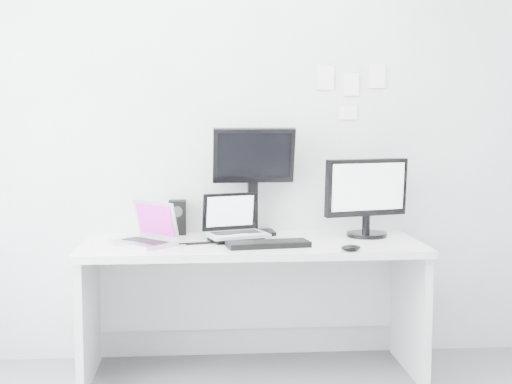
% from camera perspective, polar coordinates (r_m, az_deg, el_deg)
% --- Properties ---
extents(back_wall, '(3.60, 0.00, 3.60)m').
position_cam_1_polar(back_wall, '(4.18, -0.67, 5.29)').
color(back_wall, silver).
rests_on(back_wall, ground).
extents(desk, '(1.80, 0.70, 0.73)m').
position_cam_1_polar(desk, '(3.96, -0.31, -9.14)').
color(desk, silver).
rests_on(desk, ground).
extents(macbook, '(0.39, 0.39, 0.24)m').
position_cam_1_polar(macbook, '(3.82, -8.90, -2.38)').
color(macbook, '#A9AAAE').
rests_on(macbook, desk).
extents(speaker, '(0.10, 0.10, 0.19)m').
position_cam_1_polar(speaker, '(4.15, -6.18, -1.99)').
color(speaker, black).
rests_on(speaker, desk).
extents(dell_laptop, '(0.37, 0.33, 0.26)m').
position_cam_1_polar(dell_laptop, '(3.90, -1.54, -1.97)').
color(dell_laptop, '#B2B3B9').
rests_on(dell_laptop, desk).
extents(rear_monitor, '(0.47, 0.19, 0.62)m').
position_cam_1_polar(rear_monitor, '(4.10, -0.21, 0.96)').
color(rear_monitor, black).
rests_on(rear_monitor, desk).
extents(samsung_monitor, '(0.53, 0.35, 0.45)m').
position_cam_1_polar(samsung_monitor, '(4.08, 8.72, -0.34)').
color(samsung_monitor, black).
rests_on(samsung_monitor, desk).
extents(keyboard, '(0.44, 0.21, 0.03)m').
position_cam_1_polar(keyboard, '(3.74, 0.96, -4.10)').
color(keyboard, black).
rests_on(keyboard, desk).
extents(mouse, '(0.12, 0.09, 0.03)m').
position_cam_1_polar(mouse, '(3.65, 7.44, -4.37)').
color(mouse, black).
rests_on(mouse, desk).
extents(wall_note_0, '(0.10, 0.00, 0.14)m').
position_cam_1_polar(wall_note_0, '(4.23, 5.49, 8.93)').
color(wall_note_0, white).
rests_on(wall_note_0, back_wall).
extents(wall_note_1, '(0.09, 0.00, 0.13)m').
position_cam_1_polar(wall_note_1, '(4.26, 7.49, 8.35)').
color(wall_note_1, white).
rests_on(wall_note_1, back_wall).
extents(wall_note_2, '(0.10, 0.00, 0.14)m').
position_cam_1_polar(wall_note_2, '(4.30, 9.48, 8.97)').
color(wall_note_2, white).
rests_on(wall_note_2, back_wall).
extents(wall_note_3, '(0.11, 0.00, 0.08)m').
position_cam_1_polar(wall_note_3, '(4.25, 7.20, 6.20)').
color(wall_note_3, white).
rests_on(wall_note_3, back_wall).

